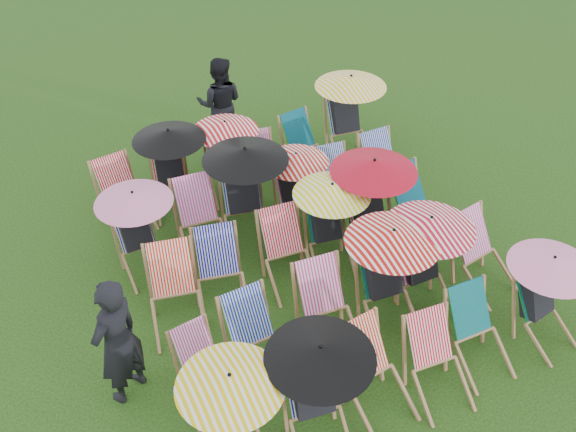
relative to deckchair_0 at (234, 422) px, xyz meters
name	(u,v)px	position (x,y,z in m)	size (l,w,h in m)	color
ground	(308,276)	(1.97, 2.11, -0.68)	(100.00, 100.00, 0.00)	black
deckchair_0	(234,422)	(0.00, 0.00, 0.00)	(1.09, 1.17, 1.30)	#9C6F48
deckchair_1	(318,395)	(0.90, -0.12, 0.03)	(1.14, 1.21, 1.36)	#9C6F48
deckchair_2	(377,376)	(1.67, -0.06, -0.18)	(0.77, 1.00, 1.01)	#9C6F48
deckchair_3	(440,364)	(2.41, -0.21, -0.21)	(0.70, 0.92, 0.95)	#9C6F48
deckchair_4	(480,334)	(3.10, -0.08, -0.21)	(0.65, 0.90, 0.96)	#9C6F48
deckchair_5	(547,298)	(4.07, -0.09, -0.03)	(1.04, 1.13, 1.23)	#9C6F48
deckchair_6	(204,367)	(0.03, 0.97, -0.28)	(0.64, 0.82, 0.82)	#9C6F48
deckchair_7	(258,342)	(0.70, 0.96, -0.19)	(0.70, 0.94, 0.99)	#9C6F48
deckchair_8	(329,311)	(1.65, 1.00, -0.18)	(0.75, 0.99, 1.02)	#9C6F48
deckchair_9	(389,277)	(2.50, 1.00, 0.05)	(1.18, 1.24, 1.39)	#9C6F48
deckchair_10	(426,262)	(3.09, 1.03, 0.03)	(1.15, 1.19, 1.36)	#9C6F48
deckchair_11	(485,255)	(4.03, 0.96, -0.18)	(0.81, 1.02, 1.01)	#9C6F48
deckchair_12	(175,294)	(0.07, 2.11, -0.18)	(0.85, 1.05, 1.02)	#9C6F48
deckchair_13	(221,275)	(0.72, 2.18, -0.19)	(0.83, 1.03, 0.99)	#9C6F48
deckchair_14	(288,253)	(1.69, 2.17, -0.19)	(0.73, 0.96, 0.99)	#9C6F48
deckchair_15	(330,224)	(2.39, 2.29, -0.01)	(1.07, 1.14, 1.27)	#9C6F48
deckchair_16	(372,205)	(3.07, 2.29, 0.07)	(1.21, 1.28, 1.44)	#9C6F48
deckchair_17	(420,207)	(3.85, 2.21, -0.18)	(0.84, 1.05, 1.01)	#9C6F48
deckchair_18	(138,232)	(-0.03, 3.31, -0.02)	(1.05, 1.11, 1.25)	#9C6F48
deckchair_19	(201,221)	(0.87, 3.32, -0.18)	(0.74, 0.99, 1.02)	#9C6F48
deckchair_20	(245,193)	(1.57, 3.33, 0.08)	(1.23, 1.31, 1.46)	#9C6F48
deckchair_21	(295,188)	(2.37, 3.31, -0.07)	(0.98, 1.03, 1.16)	#9C6F48
deckchair_22	(338,181)	(3.14, 3.38, -0.24)	(0.67, 0.87, 0.88)	#9C6F48
deckchair_23	(386,169)	(3.96, 3.25, -0.19)	(0.67, 0.92, 0.98)	#9C6F48
deckchair_24	(124,196)	(0.04, 4.41, -0.19)	(0.77, 0.98, 0.98)	#9C6F48
deckchair_25	(170,168)	(0.83, 4.50, 0.01)	(1.11, 1.18, 1.32)	#9C6F48
deckchair_26	(226,157)	(1.72, 4.46, -0.03)	(1.05, 1.11, 1.24)	#9C6F48
deckchair_27	(263,161)	(2.34, 4.43, -0.28)	(0.65, 0.82, 0.81)	#9C6F48
deckchair_28	(307,146)	(3.14, 4.42, -0.21)	(0.75, 0.95, 0.95)	#9C6F48
deckchair_29	(349,115)	(4.03, 4.57, 0.07)	(1.21, 1.28, 1.43)	#9C6F48
person_left	(117,342)	(-0.79, 1.35, 0.19)	(0.64, 0.42, 1.75)	black
person_rear	(220,104)	(2.16, 5.76, 0.16)	(0.82, 0.64, 1.69)	black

